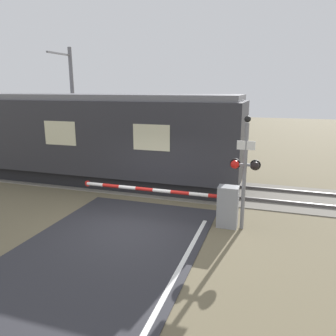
{
  "coord_description": "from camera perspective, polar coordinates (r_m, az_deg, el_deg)",
  "views": [
    {
      "loc": [
        3.87,
        -8.44,
        4.05
      ],
      "look_at": [
        0.69,
        1.43,
        1.51
      ],
      "focal_mm": 35.0,
      "sensor_mm": 36.0,
      "label": 1
    }
  ],
  "objects": [
    {
      "name": "ground_plane",
      "position": [
        10.13,
        -6.31,
        -9.92
      ],
      "size": [
        80.0,
        80.0,
        0.0
      ],
      "primitive_type": "plane",
      "color": "#6B6047"
    },
    {
      "name": "track_bed",
      "position": [
        13.76,
        0.71,
        -3.28
      ],
      "size": [
        36.0,
        3.2,
        0.13
      ],
      "color": "slate",
      "rests_on": "ground_plane"
    },
    {
      "name": "train",
      "position": [
        15.09,
        -14.78,
        5.29
      ],
      "size": [
        14.13,
        3.08,
        3.81
      ],
      "color": "black",
      "rests_on": "ground_plane"
    },
    {
      "name": "crossing_barrier",
      "position": [
        9.98,
        8.35,
        -6.21
      ],
      "size": [
        5.13,
        0.44,
        1.25
      ],
      "color": "gray",
      "rests_on": "ground_plane"
    },
    {
      "name": "signal_post",
      "position": [
        9.52,
        13.24,
        0.2
      ],
      "size": [
        0.86,
        0.26,
        3.32
      ],
      "color": "gray",
      "rests_on": "ground_plane"
    },
    {
      "name": "catenary_pole",
      "position": [
        18.18,
        -16.25,
        10.47
      ],
      "size": [
        0.2,
        1.9,
        6.07
      ],
      "color": "slate",
      "rests_on": "ground_plane"
    }
  ]
}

